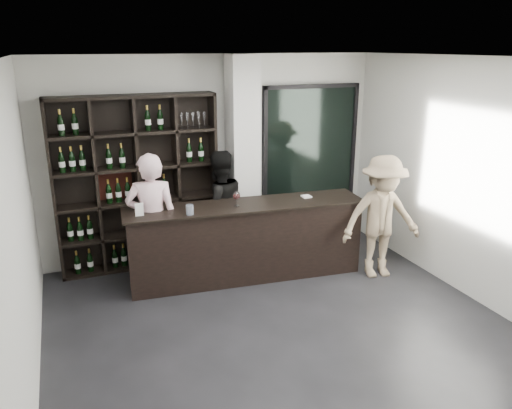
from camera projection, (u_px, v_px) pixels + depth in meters
name	position (u px, v px, depth m)	size (l,w,h in m)	color
floor	(293.00, 342.00, 5.31)	(5.00, 5.50, 0.01)	black
wine_shelf	(138.00, 184.00, 6.82)	(2.20, 0.35, 2.40)	black
structural_column	(243.00, 159.00, 7.18)	(0.40, 0.40, 2.90)	silver
glass_panel	(310.00, 153.00, 7.81)	(1.60, 0.08, 2.10)	black
tasting_counter	(246.00, 241.00, 6.65)	(3.15, 0.66, 1.04)	black
taster_pink	(152.00, 222.00, 6.30)	(0.65, 0.42, 1.77)	beige
taster_black	(219.00, 208.00, 7.00)	(0.80, 0.62, 1.65)	black
customer	(382.00, 217.00, 6.61)	(1.08, 0.62, 1.67)	#8E795C
wine_glass	(237.00, 198.00, 6.37)	(0.09, 0.09, 0.22)	white
spit_cup	(190.00, 210.00, 6.07)	(0.09, 0.09, 0.12)	#AEBAD0
napkin_stack	(306.00, 196.00, 6.79)	(0.12, 0.12, 0.02)	white
card_stand	(139.00, 210.00, 6.04)	(0.10, 0.05, 0.15)	white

